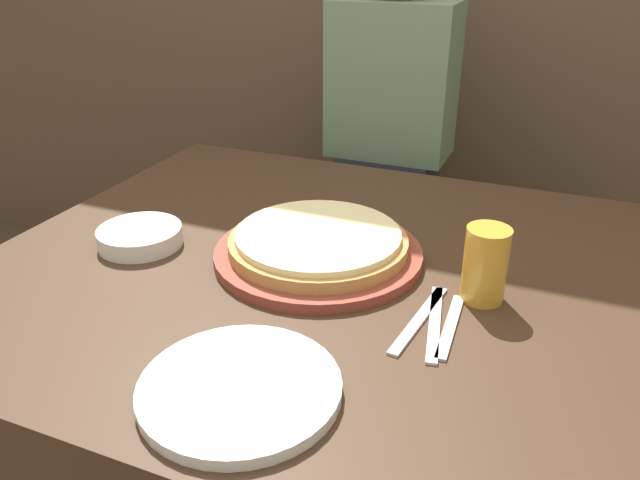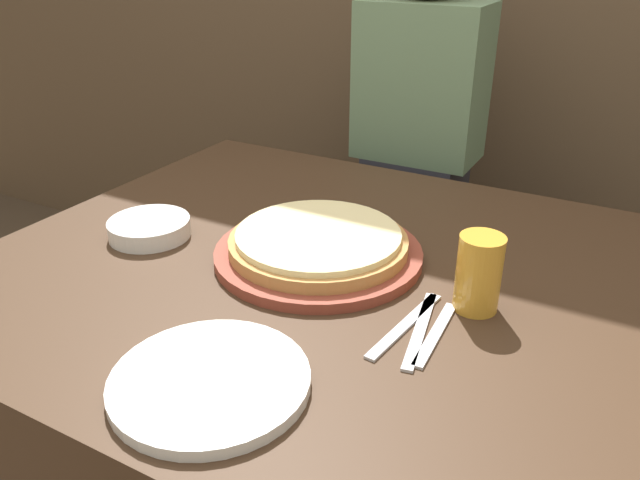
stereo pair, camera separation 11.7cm
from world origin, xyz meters
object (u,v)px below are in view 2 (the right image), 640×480
Objects in this scene: fork at (405,325)px; spoon at (436,334)px; side_bowl at (150,228)px; dinner_knife at (420,329)px; pizza_on_board at (320,247)px; beer_glass at (479,270)px; dinner_plate at (210,381)px; diner_person at (414,184)px.

fork is 0.05m from spoon.
side_bowl is 0.76× the size of fork.
spoon is at bearing 0.00° from dinner_knife.
pizza_on_board is 0.31m from beer_glass.
beer_glass is at bearing 4.62° from side_bowl.
pizza_on_board reaches higher than dinner_plate.
diner_person reaches higher than dinner_plate.
diner_person is at bearing 117.36° from beer_glass.
pizza_on_board reaches higher than side_bowl.
dinner_knife is at bearing -117.20° from beer_glass.
side_bowl is (-0.40, 0.32, 0.01)m from dinner_plate.
dinner_plate is at bearing -124.89° from beer_glass.
spoon is at bearing 49.10° from dinner_plate.
dinner_plate is 0.20× the size of diner_person.
pizza_on_board is 2.39× the size of side_bowl.
diner_person is (-0.36, 0.85, -0.11)m from spoon.
fork is at bearing 180.00° from dinner_knife.
beer_glass is 0.46m from dinner_plate.
beer_glass is 0.86m from diner_person.
beer_glass is (0.31, -0.03, 0.05)m from pizza_on_board.
side_bowl is at bearing 174.95° from dinner_knife.
side_bowl is at bearing 141.57° from dinner_plate.
pizza_on_board reaches higher than spoon.
pizza_on_board is 0.29m from dinner_knife.
side_bowl is at bearing 175.15° from spoon.
pizza_on_board is at bearing 12.83° from side_bowl.
spoon is at bearing -25.73° from pizza_on_board.
side_bowl is 0.76× the size of dinner_knife.
pizza_on_board is at bearing 96.90° from dinner_plate.
dinner_plate reaches higher than dinner_knife.
pizza_on_board is 0.73m from diner_person.
pizza_on_board is 0.31m from spoon.
side_bowl reaches higher than dinner_knife.
spoon is at bearing -4.85° from side_bowl.
dinner_knife is 0.03m from spoon.
pizza_on_board is 3.03× the size of beer_glass.
side_bowl is 0.89× the size of spoon.
dinner_knife is at bearing -27.92° from pizza_on_board.
beer_glass is at bearing 62.80° from dinner_knife.
dinner_knife is (-0.05, -0.11, -0.07)m from beer_glass.
dinner_knife is (0.60, -0.05, -0.02)m from side_bowl.
dinner_plate is at bearing -124.09° from fork.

